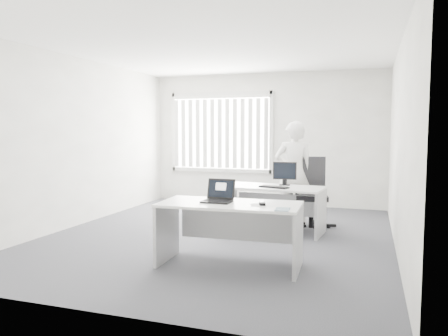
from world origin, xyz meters
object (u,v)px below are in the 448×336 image
(office_chair, at_px, (311,205))
(laptop, at_px, (217,191))
(person, at_px, (294,173))
(desk_far, at_px, (272,199))
(desk_near, at_px, (230,221))
(monitor, at_px, (285,174))

(office_chair, distance_m, laptop, 2.59)
(person, distance_m, laptop, 2.56)
(laptop, bearing_deg, desk_far, 83.40)
(office_chair, xyz_separation_m, person, (-0.30, 0.09, 0.52))
(desk_near, bearing_deg, monitor, 80.48)
(desk_near, relative_size, laptop, 4.88)
(desk_near, height_order, laptop, laptop)
(desk_near, xyz_separation_m, desk_far, (0.10, 1.89, -0.02))
(desk_near, distance_m, person, 2.54)
(office_chair, height_order, laptop, office_chair)
(laptop, xyz_separation_m, monitor, (0.41, 2.10, 0.02))
(monitor, bearing_deg, person, 72.94)
(office_chair, height_order, person, person)
(desk_near, relative_size, person, 0.96)
(office_chair, distance_m, person, 0.61)
(desk_near, height_order, office_chair, office_chair)
(office_chair, bearing_deg, laptop, -120.15)
(laptop, distance_m, monitor, 2.14)
(desk_far, distance_m, person, 0.74)
(desk_near, distance_m, office_chair, 2.49)
(monitor, bearing_deg, desk_near, -102.79)
(office_chair, bearing_deg, person, 150.69)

